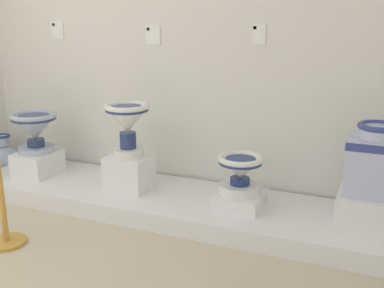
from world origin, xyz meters
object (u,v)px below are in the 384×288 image
info_placard_second (153,35)px  plinth_block_central_ornate (129,173)px  info_placard_third (259,34)px  stanchion_post_near_left (2,205)px  plinth_block_broad_patterned (239,199)px  decorative_vase_corner (5,158)px  antique_toilet_tall_cobalt (35,127)px  plinth_block_leftmost (369,212)px  antique_toilet_leftmost (375,159)px  info_placard_first (58,30)px  plinth_block_tall_cobalt (38,163)px  antique_toilet_central_ornate (127,121)px  antique_toilet_broad_patterned (240,170)px

info_placard_second → plinth_block_central_ornate: bearing=-91.7°
info_placard_third → stanchion_post_near_left: 2.16m
plinth_block_broad_patterned → decorative_vase_corner: bearing=176.5°
antique_toilet_tall_cobalt → plinth_block_leftmost: size_ratio=0.97×
antique_toilet_leftmost → stanchion_post_near_left: stanchion_post_near_left is taller
antique_toilet_leftmost → info_placard_second: 1.97m
info_placard_first → decorative_vase_corner: size_ratio=0.37×
plinth_block_central_ornate → info_placard_first: bearing=155.5°
decorative_vase_corner → antique_toilet_tall_cobalt: bearing=-16.4°
plinth_block_tall_cobalt → antique_toilet_central_ornate: bearing=0.5°
plinth_block_broad_patterned → stanchion_post_near_left: size_ratio=0.36×
decorative_vase_corner → info_placard_first: bearing=28.7°
info_placard_first → info_placard_third: bearing=-0.0°
antique_toilet_tall_cobalt → decorative_vase_corner: (-0.54, 0.16, -0.39)m
antique_toilet_central_ornate → info_placard_first: size_ratio=2.84×
antique_toilet_broad_patterned → info_placard_first: bearing=167.2°
antique_toilet_central_ornate → antique_toilet_broad_patterned: bearing=0.4°
info_placard_first → info_placard_second: bearing=0.0°
stanchion_post_near_left → info_placard_second: bearing=71.8°
plinth_block_central_ornate → plinth_block_leftmost: 1.80m
antique_toilet_central_ornate → antique_toilet_broad_patterned: 0.96m
antique_toilet_central_ornate → plinth_block_leftmost: size_ratio=1.05×
plinth_block_central_ornate → info_placard_second: 1.13m
antique_toilet_tall_cobalt → plinth_block_central_ornate: (0.91, 0.01, -0.29)m
plinth_block_broad_patterned → info_placard_second: info_placard_second is taller
plinth_block_leftmost → info_placard_first: size_ratio=2.70×
plinth_block_broad_patterned → antique_toilet_tall_cobalt: bearing=-179.6°
antique_toilet_central_ornate → info_placard_second: bearing=88.3°
antique_toilet_tall_cobalt → plinth_block_central_ornate: bearing=0.5°
antique_toilet_broad_patterned → antique_toilet_leftmost: 0.91m
plinth_block_tall_cobalt → plinth_block_broad_patterned: size_ratio=1.06×
plinth_block_tall_cobalt → plinth_block_leftmost: 2.71m
info_placard_third → plinth_block_broad_patterned: bearing=-88.1°
info_placard_first → plinth_block_central_ornate: bearing=-24.5°
plinth_block_central_ornate → info_placard_second: (0.01, 0.43, 1.05)m
plinth_block_central_ornate → stanchion_post_near_left: size_ratio=0.34×
antique_toilet_tall_cobalt → info_placard_third: info_placard_third is taller
plinth_block_tall_cobalt → antique_toilet_central_ornate: (0.91, 0.01, 0.45)m
info_placard_first → stanchion_post_near_left: bearing=-69.0°
plinth_block_tall_cobalt → info_placard_third: size_ratio=2.35×
antique_toilet_central_ornate → info_placard_third: bearing=25.5°
antique_toilet_tall_cobalt → plinth_block_tall_cobalt: bearing=-104.0°
plinth_block_central_ornate → stanchion_post_near_left: 1.00m
plinth_block_tall_cobalt → plinth_block_leftmost: size_ratio=0.92×
info_placard_second → stanchion_post_near_left: info_placard_second is taller
antique_toilet_leftmost → decorative_vase_corner: (-3.25, 0.18, -0.44)m
plinth_block_broad_patterned → plinth_block_leftmost: plinth_block_leftmost is taller
antique_toilet_broad_patterned → info_placard_first: 2.12m
info_placard_first → antique_toilet_leftmost: bearing=-9.5°
plinth_block_central_ornate → antique_toilet_central_ornate: antique_toilet_central_ornate is taller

